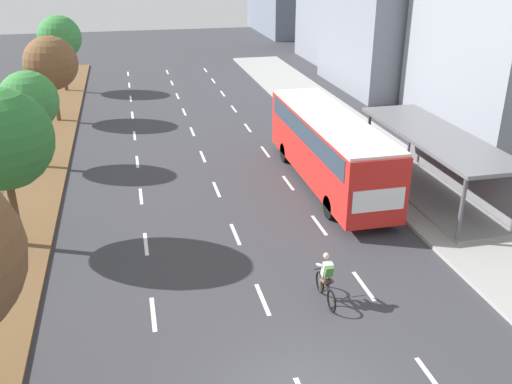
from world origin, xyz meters
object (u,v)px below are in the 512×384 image
Objects in this scene: median_tree_fourth at (51,63)px; median_tree_fifth at (59,38)px; median_tree_second at (1,140)px; bus at (329,143)px; median_tree_third at (29,101)px; cyclist at (326,280)px; bus_shelter at (439,158)px.

median_tree_fifth is at bearing 91.00° from median_tree_fourth.
median_tree_fifth is at bearing 90.50° from median_tree_second.
median_tree_third reaches higher than bus.
median_tree_third is (-10.36, 14.46, 2.75)m from cyclist.
bus_shelter reaches higher than cyclist.
median_tree_second is 8.57m from median_tree_third.
median_tree_second is at bearing -87.94° from median_tree_third.
bus is 1.99× the size of median_tree_fifth.
median_tree_fifth is (-13.58, 22.36, 2.08)m from bus.
bus reaches higher than bus_shelter.
bus is 13.92m from median_tree_second.
bus_shelter is 19.62m from median_tree_third.
bus_shelter is 24.13m from median_tree_fourth.
cyclist is (-3.31, -9.16, -1.28)m from bus.
median_tree_second is 25.59m from median_tree_fifth.
median_tree_second is 17.07m from median_tree_fourth.
bus_shelter is 1.95× the size of median_tree_third.
median_tree_fourth is at bearing 113.77° from cyclist.
median_tree_second is at bearing -89.50° from median_tree_fifth.
bus_shelter is 10.19m from cyclist.
median_tree_third is (-0.31, 8.53, -0.74)m from median_tree_second.
median_tree_third is at bearing 156.63° from bus_shelter.
median_tree_fourth is 0.94× the size of median_tree_fifth.
bus is 14.73m from median_tree_third.
median_tree_fourth reaches higher than bus_shelter.
median_tree_second is at bearing -177.48° from bus_shelter.
median_tree_fifth reaches higher than median_tree_third.
median_tree_second reaches higher than bus_shelter.
median_tree_fourth reaches higher than median_tree_third.
median_tree_fourth is (0.23, 8.53, 0.24)m from median_tree_third.
median_tree_third reaches higher than bus_shelter.
median_tree_fourth is (-17.71, 16.28, 1.92)m from bus_shelter.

